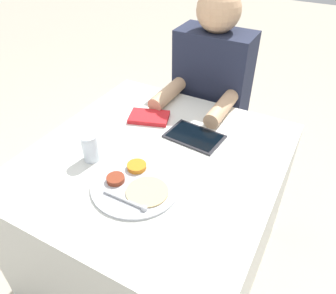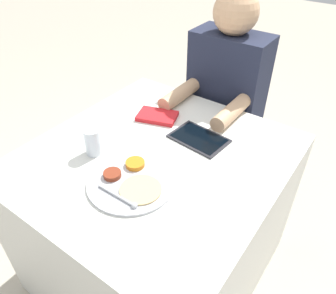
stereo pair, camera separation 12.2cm
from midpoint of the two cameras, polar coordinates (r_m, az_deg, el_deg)
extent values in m
plane|color=#B2A893|center=(1.84, -3.76, -19.91)|extent=(12.00, 12.00, 0.00)
cube|color=silver|center=(1.54, -4.32, -12.44)|extent=(0.95, 1.00, 0.75)
cylinder|color=#B7BABF|center=(1.16, -8.60, -6.67)|extent=(0.32, 0.32, 0.01)
cylinder|color=orange|center=(1.21, -8.36, -3.47)|extent=(0.07, 0.07, 0.02)
cylinder|color=maroon|center=(1.18, -12.09, -5.59)|extent=(0.06, 0.06, 0.02)
cylinder|color=tan|center=(1.12, -6.80, -7.84)|extent=(0.15, 0.15, 0.01)
cylinder|color=#B7BABF|center=(1.10, -10.95, -9.15)|extent=(0.16, 0.01, 0.01)
sphere|color=#B7BABF|center=(1.07, -7.51, -10.73)|extent=(0.02, 0.02, 0.02)
cube|color=silver|center=(1.50, -5.66, 4.92)|extent=(0.20, 0.16, 0.01)
cube|color=red|center=(1.49, -5.68, 5.12)|extent=(0.20, 0.16, 0.02)
cube|color=#28282D|center=(1.37, 2.10, 1.76)|extent=(0.24, 0.18, 0.01)
cube|color=black|center=(1.37, 2.11, 1.92)|extent=(0.22, 0.15, 0.00)
cube|color=black|center=(2.06, 4.77, -2.92)|extent=(0.34, 0.22, 0.44)
cube|color=#1E2338|center=(1.77, 5.65, 10.09)|extent=(0.38, 0.20, 0.61)
sphere|color=tan|center=(1.62, 6.56, 22.61)|extent=(0.21, 0.21, 0.21)
cylinder|color=tan|center=(1.63, -2.07, 9.27)|extent=(0.07, 0.28, 0.07)
cylinder|color=tan|center=(1.52, 7.18, 6.80)|extent=(0.07, 0.28, 0.07)
cylinder|color=silver|center=(1.28, -16.06, -0.18)|extent=(0.06, 0.06, 0.11)
camera|label=1|loc=(0.06, -92.86, -2.20)|focal=35.00mm
camera|label=2|loc=(0.06, 87.14, 2.20)|focal=35.00mm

